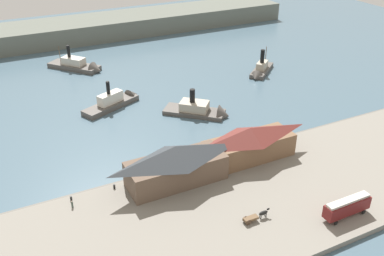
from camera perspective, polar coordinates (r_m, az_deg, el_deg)
The scene contains 15 objects.
ground_plane at distance 109.68m, azimuth 4.12°, elevation -2.66°, with size 320.00×320.00×0.00m, color #476070.
quay_promenade at distance 94.46m, azimuth 10.95°, elevation -8.50°, with size 110.00×36.00×1.20m, color gray.
seawall_edge at distance 106.81m, azimuth 5.11°, elevation -3.32°, with size 110.00×0.80×1.00m, color #666159.
ferry_shed_east_terminal at distance 92.72m, azimuth -2.11°, elevation -4.77°, with size 21.92×8.65×9.03m.
ferry_shed_central_terminal at distance 101.85m, azimuth 7.59°, elevation -1.99°, with size 22.23×7.95×8.21m.
street_tram at distance 89.84m, azimuth 19.84°, elevation -9.70°, with size 10.22×2.56×4.04m.
horse_cart at distance 85.52m, azimuth 8.45°, elevation -11.48°, with size 5.80×1.30×1.87m.
pedestrian_near_west_shed at distance 91.02m, azimuth -15.57°, elevation -9.71°, with size 0.38×0.38×1.56m.
mooring_post_west at distance 93.14m, azimuth -15.71°, elevation -8.94°, with size 0.44×0.44×0.90m, color black.
mooring_post_east at distance 94.53m, azimuth -10.25°, elevation -7.60°, with size 0.44×0.44×0.90m, color black.
ferry_moored_west at distance 164.20m, azimuth -14.59°, elevation 7.92°, with size 18.37×20.33×10.63m.
ferry_near_quay at distance 133.17m, azimuth -9.99°, elevation 3.58°, with size 20.41×12.67×10.06m.
ferry_outer_harbor at distance 125.25m, azimuth 1.46°, elevation 2.28°, with size 18.37×17.43×10.03m.
ferry_moored_east at distance 156.91m, azimuth 9.04°, elevation 7.55°, with size 15.81×14.41×10.03m.
far_headland at distance 203.25m, azimuth -12.09°, elevation 12.91°, with size 180.00×24.00×8.00m, color #60665B.
Camera 1 is at (-49.02, -80.08, 56.69)m, focal length 40.31 mm.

